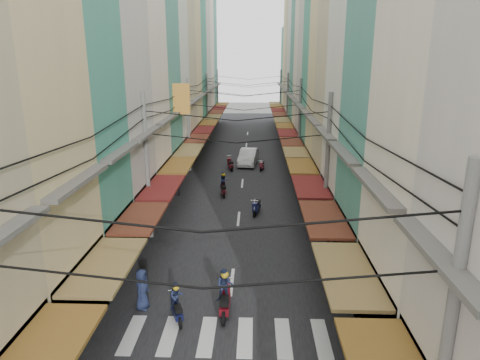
% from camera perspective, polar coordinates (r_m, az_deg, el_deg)
% --- Properties ---
extents(ground, '(160.00, 160.00, 0.00)m').
position_cam_1_polar(ground, '(21.88, -0.81, -10.89)').
color(ground, slate).
rests_on(ground, ground).
extents(road, '(10.00, 80.00, 0.02)m').
position_cam_1_polar(road, '(40.72, 0.56, 1.93)').
color(road, black).
rests_on(road, ground).
extents(sidewalk_left, '(3.00, 80.00, 0.06)m').
position_cam_1_polar(sidewalk_left, '(41.39, -8.48, 2.02)').
color(sidewalk_left, gray).
rests_on(sidewalk_left, ground).
extents(sidewalk_right, '(3.00, 80.00, 0.06)m').
position_cam_1_polar(sidewalk_right, '(41.08, 9.67, 1.86)').
color(sidewalk_right, gray).
rests_on(sidewalk_right, ground).
extents(crosswalk, '(7.55, 2.40, 0.01)m').
position_cam_1_polar(crosswalk, '(16.74, -1.87, -20.12)').
color(crosswalk, silver).
rests_on(crosswalk, ground).
extents(building_row_left, '(7.80, 67.67, 23.70)m').
position_cam_1_polar(building_row_left, '(37.14, -12.32, 15.45)').
color(building_row_left, silver).
rests_on(building_row_left, ground).
extents(building_row_right, '(7.80, 68.98, 22.59)m').
position_cam_1_polar(building_row_right, '(36.61, 13.37, 14.81)').
color(building_row_right, teal).
rests_on(building_row_right, ground).
extents(utility_poles, '(10.20, 66.13, 8.20)m').
position_cam_1_polar(utility_poles, '(34.68, 0.38, 10.51)').
color(utility_poles, slate).
rests_on(utility_poles, ground).
extents(white_car, '(5.45, 2.64, 1.85)m').
position_cam_1_polar(white_car, '(41.24, 1.11, 2.09)').
color(white_car, silver).
rests_on(white_car, ground).
extents(bicycle, '(1.81, 1.27, 1.17)m').
position_cam_1_polar(bicycle, '(24.27, 17.01, -8.82)').
color(bicycle, black).
rests_on(bicycle, ground).
extents(moving_scooters, '(4.02, 25.09, 1.97)m').
position_cam_1_polar(moving_scooters, '(26.12, -1.51, -5.02)').
color(moving_scooters, black).
rests_on(moving_scooters, ground).
extents(parked_scooters, '(13.22, 15.31, 1.01)m').
position_cam_1_polar(parked_scooters, '(18.67, 11.64, -14.64)').
color(parked_scooters, black).
rests_on(parked_scooters, ground).
extents(pedestrians, '(13.31, 16.28, 2.22)m').
position_cam_1_polar(pedestrians, '(23.14, -9.94, -6.78)').
color(pedestrians, black).
rests_on(pedestrians, ground).
extents(market_umbrella, '(2.41, 2.41, 2.54)m').
position_cam_1_polar(market_umbrella, '(20.08, 17.80, -7.23)').
color(market_umbrella, '#B2B2B7').
rests_on(market_umbrella, ground).
extents(traffic_sign, '(0.10, 0.70, 3.21)m').
position_cam_1_polar(traffic_sign, '(20.87, 13.56, -5.61)').
color(traffic_sign, slate).
rests_on(traffic_sign, ground).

